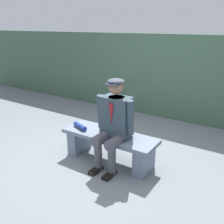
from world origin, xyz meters
name	(u,v)px	position (x,y,z in m)	size (l,w,h in m)	color
ground_plane	(109,161)	(0.00, 0.00, 0.00)	(30.00, 30.00, 0.00)	slate
bench	(109,143)	(0.00, 0.00, 0.29)	(1.44, 0.47, 0.44)	slate
seated_man	(114,121)	(-0.12, 0.07, 0.69)	(0.58, 0.60, 1.28)	#30424C
rolled_magazine	(80,126)	(0.49, 0.07, 0.48)	(0.08, 0.08, 0.29)	navy
stadium_wall	(169,77)	(0.00, -2.33, 0.89)	(12.00, 0.24, 1.78)	#3E5A46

